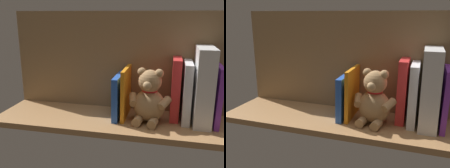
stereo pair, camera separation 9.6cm
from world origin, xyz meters
TOP-DOWN VIEW (x-y plane):
  - ground_plane at (0.00, 0.00)cm, footprint 88.06×28.02cm
  - shelf_back_panel at (0.00, -11.76)cm, footprint 88.06×1.50cm
  - book_0 at (-37.24, -2.95)cm, footprint 2.10×15.32cm
  - dictionary_thick_white at (-32.40, -2.34)cm, footprint 6.01×16.33cm
  - book_1 at (-27.03, -3.40)cm, footprint 2.79×14.41cm
  - book_2 at (-23.12, -4.70)cm, footprint 3.24×11.82cm
  - teddy_bear at (-13.98, 0.93)cm, footprint 15.89×13.91cm
  - book_3 at (-4.90, -2.49)cm, footprint 1.35×16.23cm
  - book_4 at (-2.16, -2.23)cm, footprint 2.21×16.75cm

SIDE VIEW (x-z plane):
  - ground_plane at x=0.00cm, z-range -2.20..0.00cm
  - book_4 at x=-2.16cm, z-range 0.00..16.22cm
  - teddy_bear at x=-13.98cm, z-range -1.19..18.64cm
  - book_3 at x=-4.90cm, z-range 0.00..18.92cm
  - book_0 at x=-37.24cm, z-range -0.01..21.10cm
  - book_1 at x=-27.03cm, z-range 0.00..21.83cm
  - book_2 at x=-23.12cm, z-range -0.01..22.86cm
  - dictionary_thick_white at x=-32.40cm, z-range 0.00..27.35cm
  - shelf_back_panel at x=0.00cm, z-range 0.00..39.41cm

